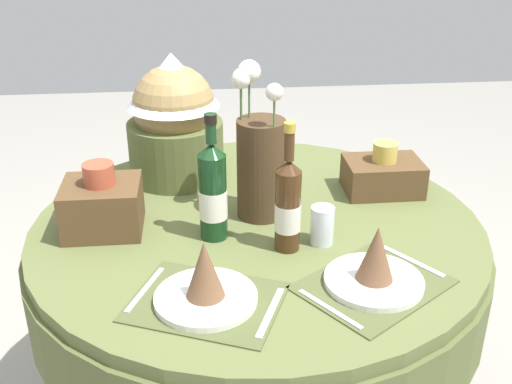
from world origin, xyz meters
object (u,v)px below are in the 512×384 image
Objects in this scene: wine_bottle_centre at (288,205)px; wine_bottle_right at (213,192)px; place_setting_left at (205,285)px; gift_tub_back_left at (174,115)px; woven_basket_side_right at (383,174)px; flower_vase at (260,160)px; woven_basket_side_left at (102,205)px; dining_table at (257,268)px; tumbler_near_left at (322,225)px; place_setting_right at (375,269)px.

wine_bottle_centre is 0.21m from wine_bottle_right.
wine_bottle_centre reaches higher than place_setting_left.
gift_tub_back_left is 1.76× the size of woven_basket_side_right.
flower_vase is 2.13× the size of woven_basket_side_left.
dining_table is 0.50m from woven_basket_side_right.
woven_basket_side_right is (0.85, 0.17, -0.02)m from woven_basket_side_left.
place_setting_left is 0.40m from tumbler_near_left.
place_setting_left is 1.17× the size of wine_bottle_centre.
gift_tub_back_left reaches higher than woven_basket_side_right.
tumbler_near_left is at bearing 10.39° from wine_bottle_centre.
place_setting_left is 1.75× the size of woven_basket_side_right.
dining_table is 0.46m from place_setting_left.
place_setting_right is 0.48m from flower_vase.
wine_bottle_right is at bearing -75.82° from gift_tub_back_left.
tumbler_near_left is 0.40m from woven_basket_side_right.
place_setting_left is at bearing -53.93° from woven_basket_side_left.
gift_tub_back_left is (-0.11, 0.42, 0.08)m from wine_bottle_right.
flower_vase reaches higher than woven_basket_side_left.
wine_bottle_centre is at bearing -137.57° from woven_basket_side_right.
dining_table is at bearing 139.88° from tumbler_near_left.
wine_bottle_right is (-0.14, -0.12, -0.03)m from flower_vase.
gift_tub_back_left is at bearing 164.34° from woven_basket_side_right.
place_setting_left is 0.79m from woven_basket_side_right.
dining_table is 3.08× the size of place_setting_right.
place_setting_right is at bearing -36.47° from wine_bottle_right.
place_setting_left is 0.97× the size of place_setting_right.
dining_table is 3.73× the size of wine_bottle_right.
gift_tub_back_left reaches higher than wine_bottle_right.
flower_vase is at bearing 128.95° from tumbler_near_left.
place_setting_right is 0.28m from wine_bottle_centre.
wine_bottle_right reaches higher than dining_table.
tumbler_near_left is (0.10, 0.02, -0.08)m from wine_bottle_centre.
wine_bottle_right is at bearing -156.19° from woven_basket_side_right.
tumbler_near_left is at bearing -129.98° from woven_basket_side_right.
wine_bottle_centre is at bearing -169.61° from tumbler_near_left.
flower_vase reaches higher than wine_bottle_centre.
wine_bottle_right is 0.85× the size of gift_tub_back_left.
dining_table is 3.19× the size of place_setting_left.
gift_tub_back_left is at bearing 129.22° from flower_vase.
flower_vase is at bearing -50.78° from gift_tub_back_left.
woven_basket_side_right reaches higher than place_setting_left.
woven_basket_side_left is (-0.59, 0.13, 0.02)m from tumbler_near_left.
wine_bottle_right reaches higher than tumbler_near_left.
gift_tub_back_left is at bearing 95.93° from place_setting_left.
place_setting_right is at bearing -108.04° from woven_basket_side_right.
wine_bottle_centre is at bearing -75.60° from flower_vase.
woven_basket_side_right is at bearing 50.02° from tumbler_near_left.
tumbler_near_left is at bearing 37.33° from place_setting_left.
gift_tub_back_left is at bearing 124.56° from place_setting_right.
place_setting_left is 1.17× the size of wine_bottle_right.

